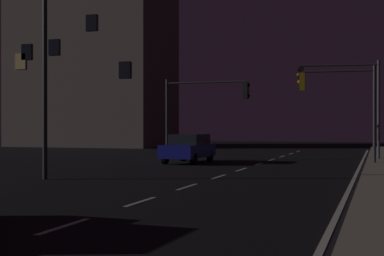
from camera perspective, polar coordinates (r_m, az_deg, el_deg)
name	(u,v)px	position (r m, az deg, el deg)	size (l,w,h in m)	color
ground_plane	(192,185)	(20.02, 0.01, -5.63)	(112.00, 112.00, 0.00)	black
lane_markings_center	(219,177)	(23.36, 2.65, -4.77)	(0.14, 50.00, 0.01)	silver
lane_edge_line	(355,177)	(24.06, 15.60, -4.63)	(0.14, 53.00, 0.01)	silver
car_oncoming	(189,148)	(32.02, -0.33, -1.95)	(1.93, 4.44, 1.57)	navy
traffic_light_near_right	(339,94)	(31.53, 14.18, 3.21)	(4.00, 0.46, 5.01)	#38383D
traffic_light_far_right	(204,101)	(33.91, 1.22, 2.63)	(5.18, 0.54, 4.80)	#38383D
traffic_light_far_left	(343,89)	(34.99, 14.52, 3.70)	(4.65, 0.88, 5.66)	#4C4C51
street_lamp_corner	(51,60)	(22.89, -13.60, 6.45)	(1.86, 0.36, 7.59)	#2D3033
building_distant	(94,26)	(59.94, -9.58, 9.78)	(14.70, 9.68, 23.96)	#6B6056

